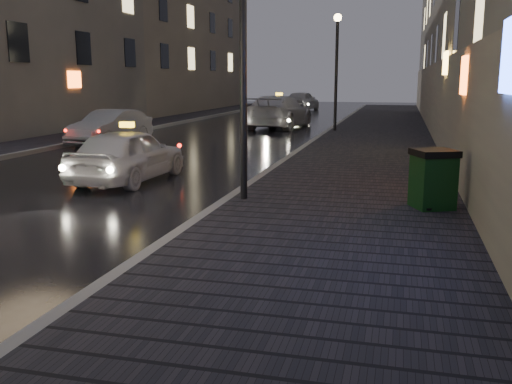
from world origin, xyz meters
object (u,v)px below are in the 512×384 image
lamp_near (243,28)px  taxi_near (128,155)px  car_far (302,101)px  lamp_far (337,58)px  taxi_mid (279,112)px  car_left_mid (111,127)px  trash_bin (433,178)px

lamp_near → taxi_near: (-3.54, 1.98, -2.81)m
car_far → lamp_far: bearing=112.2°
lamp_near → lamp_far: size_ratio=1.00×
lamp_near → taxi_mid: 18.94m
lamp_far → taxi_mid: bearing=142.3°
lamp_near → taxi_near: size_ratio=1.33×
car_left_mid → taxi_mid: size_ratio=0.70×
car_left_mid → car_far: size_ratio=0.88×
car_far → taxi_near: bearing=100.2°
lamp_far → trash_bin: lamp_far is taller
trash_bin → lamp_far: bearing=79.6°
taxi_near → car_far: size_ratio=0.86×
lamp_near → taxi_mid: bearing=99.9°
taxi_near → car_far: car_far is taller
lamp_near → car_left_mid: (-8.05, 9.45, -2.82)m
car_left_mid → taxi_mid: taxi_mid is taller
car_left_mid → trash_bin: bearing=-32.9°
lamp_far → taxi_near: (-3.54, -14.02, -2.81)m
lamp_near → trash_bin: bearing=0.8°
lamp_far → taxi_near: bearing=-104.2°
trash_bin → taxi_mid: size_ratio=0.19×
taxi_near → lamp_near: bearing=152.5°
car_left_mid → car_far: car_far is taller
lamp_far → taxi_near: 14.73m
car_far → trash_bin: bearing=111.5°
taxi_mid → car_far: 16.78m
lamp_near → lamp_far: bearing=90.0°
lamp_far → car_far: size_ratio=1.14×
car_left_mid → taxi_mid: 10.25m
lamp_near → car_left_mid: size_ratio=1.30×
lamp_near → taxi_near: 4.94m
lamp_near → taxi_mid: (-3.21, 18.48, -2.64)m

